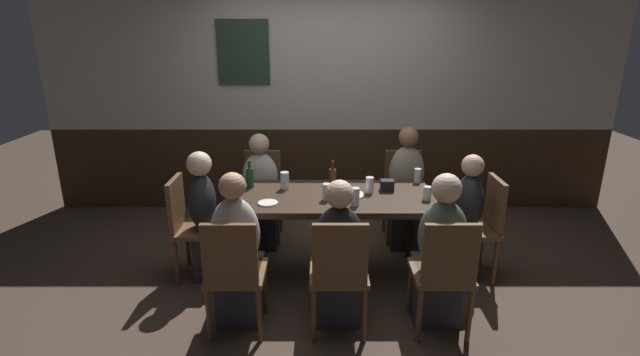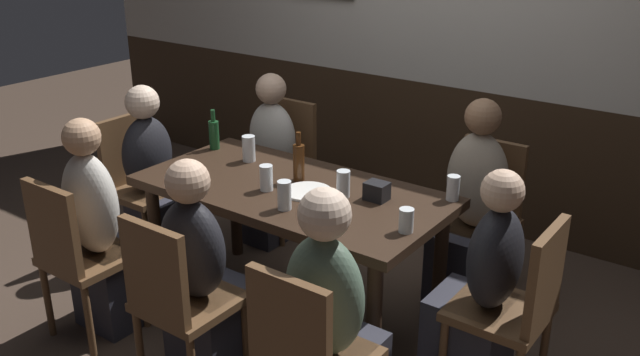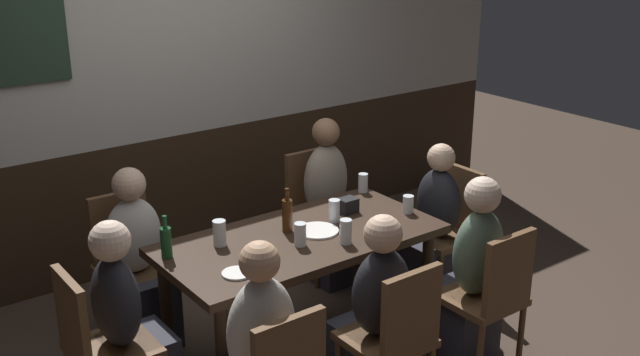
{
  "view_description": "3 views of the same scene",
  "coord_description": "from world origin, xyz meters",
  "px_view_note": "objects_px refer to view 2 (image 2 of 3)",
  "views": [
    {
      "loc": [
        -0.13,
        -3.61,
        2.05
      ],
      "look_at": [
        -0.13,
        0.12,
        0.85
      ],
      "focal_mm": 26.17,
      "sensor_mm": 36.0,
      "label": 1
    },
    {
      "loc": [
        2.02,
        -2.53,
        2.08
      ],
      "look_at": [
        0.21,
        -0.03,
        0.85
      ],
      "focal_mm": 38.42,
      "sensor_mm": 36.0,
      "label": 2
    },
    {
      "loc": [
        -2.26,
        -3.22,
        2.49
      ],
      "look_at": [
        0.07,
        -0.09,
        1.1
      ],
      "focal_mm": 42.45,
      "sensor_mm": 36.0,
      "label": 3
    }
  ],
  "objects_px": {
    "chair_mid_near": "(176,297)",
    "chair_right_far": "(482,210)",
    "plate_white_large": "(308,191)",
    "person_right_near": "(331,338)",
    "chair_left_far": "(284,159)",
    "person_left_far": "(268,171)",
    "condiment_caddy": "(377,191)",
    "chair_head_east": "(517,304)",
    "tumbler_short": "(266,179)",
    "person_head_east": "(480,301)",
    "plate_white_small": "(189,175)",
    "beer_glass_tall": "(249,150)",
    "person_right_far": "(470,221)",
    "pint_glass_stout": "(284,197)",
    "chair_head_west": "(138,179)",
    "person_mid_near": "(204,288)",
    "dining_table": "(292,203)",
    "beer_bottle_green": "(214,134)",
    "highball_clear": "(343,185)",
    "person_head_west": "(156,189)",
    "chair_right_near": "(306,355)",
    "beer_bottle_brown": "(299,161)",
    "pint_glass_pale": "(453,190)",
    "person_left_near": "(104,242)",
    "chair_left_near": "(76,251)"
  },
  "relations": [
    {
      "from": "chair_mid_near",
      "to": "pint_glass_stout",
      "type": "bearing_deg",
      "value": 76.24
    },
    {
      "from": "beer_bottle_brown",
      "to": "condiment_caddy",
      "type": "bearing_deg",
      "value": 2.66
    },
    {
      "from": "tumbler_short",
      "to": "condiment_caddy",
      "type": "bearing_deg",
      "value": 23.39
    },
    {
      "from": "person_right_far",
      "to": "person_left_far",
      "type": "bearing_deg",
      "value": -179.91
    },
    {
      "from": "chair_head_east",
      "to": "chair_right_far",
      "type": "relative_size",
      "value": 1.0
    },
    {
      "from": "chair_head_west",
      "to": "chair_left_far",
      "type": "bearing_deg",
      "value": 57.86
    },
    {
      "from": "person_right_near",
      "to": "condiment_caddy",
      "type": "height_order",
      "value": "person_right_near"
    },
    {
      "from": "person_right_near",
      "to": "person_right_far",
      "type": "xyz_separation_m",
      "value": [
        -0.0,
        1.31,
        0.01
      ]
    },
    {
      "from": "chair_head_west",
      "to": "chair_right_far",
      "type": "xyz_separation_m",
      "value": [
        1.93,
        0.82,
        0.0
      ]
    },
    {
      "from": "pint_glass_stout",
      "to": "beer_bottle_green",
      "type": "xyz_separation_m",
      "value": [
        -0.88,
        0.43,
        0.03
      ]
    },
    {
      "from": "beer_bottle_brown",
      "to": "highball_clear",
      "type": "bearing_deg",
      "value": -7.72
    },
    {
      "from": "person_left_far",
      "to": "pint_glass_pale",
      "type": "xyz_separation_m",
      "value": [
        1.45,
        -0.32,
        0.33
      ]
    },
    {
      "from": "plate_white_small",
      "to": "person_head_east",
      "type": "bearing_deg",
      "value": 7.16
    },
    {
      "from": "person_mid_near",
      "to": "pint_glass_stout",
      "type": "relative_size",
      "value": 7.77
    },
    {
      "from": "pint_glass_stout",
      "to": "beer_glass_tall",
      "type": "relative_size",
      "value": 0.97
    },
    {
      "from": "condiment_caddy",
      "to": "person_left_far",
      "type": "bearing_deg",
      "value": 155.02
    },
    {
      "from": "person_head_east",
      "to": "beer_glass_tall",
      "type": "height_order",
      "value": "person_head_east"
    },
    {
      "from": "chair_left_far",
      "to": "chair_right_far",
      "type": "xyz_separation_m",
      "value": [
        1.42,
        0.0,
        0.0
      ]
    },
    {
      "from": "chair_right_far",
      "to": "plate_white_small",
      "type": "relative_size",
      "value": 5.63
    },
    {
      "from": "person_head_west",
      "to": "person_right_far",
      "type": "height_order",
      "value": "person_right_far"
    },
    {
      "from": "plate_white_large",
      "to": "person_right_near",
      "type": "bearing_deg",
      "value": -47.08
    },
    {
      "from": "chair_mid_near",
      "to": "beer_bottle_green",
      "type": "height_order",
      "value": "beer_bottle_green"
    },
    {
      "from": "chair_left_far",
      "to": "person_left_far",
      "type": "relative_size",
      "value": 0.8
    },
    {
      "from": "beer_bottle_green",
      "to": "beer_bottle_brown",
      "type": "height_order",
      "value": "beer_bottle_brown"
    },
    {
      "from": "plate_white_large",
      "to": "chair_head_east",
      "type": "bearing_deg",
      "value": 0.57
    },
    {
      "from": "person_head_east",
      "to": "dining_table",
      "type": "bearing_deg",
      "value": 180.0
    },
    {
      "from": "beer_bottle_green",
      "to": "plate_white_small",
      "type": "bearing_deg",
      "value": -64.04
    },
    {
      "from": "person_left_far",
      "to": "chair_right_near",
      "type": "bearing_deg",
      "value": -45.95
    },
    {
      "from": "person_head_east",
      "to": "beer_bottle_green",
      "type": "xyz_separation_m",
      "value": [
        -1.79,
        0.2,
        0.38
      ]
    },
    {
      "from": "dining_table",
      "to": "chair_head_east",
      "type": "xyz_separation_m",
      "value": [
        1.22,
        0.0,
        -0.15
      ]
    },
    {
      "from": "person_left_far",
      "to": "pint_glass_stout",
      "type": "bearing_deg",
      "value": -46.06
    },
    {
      "from": "plate_white_large",
      "to": "chair_right_far",
      "type": "bearing_deg",
      "value": 54.15
    },
    {
      "from": "person_left_near",
      "to": "beer_glass_tall",
      "type": "relative_size",
      "value": 7.88
    },
    {
      "from": "chair_right_far",
      "to": "beer_bottle_brown",
      "type": "bearing_deg",
      "value": -135.56
    },
    {
      "from": "person_left_far",
      "to": "person_head_east",
      "type": "bearing_deg",
      "value": -20.25
    },
    {
      "from": "highball_clear",
      "to": "beer_bottle_brown",
      "type": "relative_size",
      "value": 0.51
    },
    {
      "from": "condiment_caddy",
      "to": "chair_head_east",
      "type": "bearing_deg",
      "value": -8.49
    },
    {
      "from": "chair_head_east",
      "to": "person_right_near",
      "type": "xyz_separation_m",
      "value": [
        -0.51,
        -0.65,
        -0.01
      ]
    },
    {
      "from": "chair_mid_near",
      "to": "person_right_near",
      "type": "relative_size",
      "value": 0.77
    },
    {
      "from": "plate_white_small",
      "to": "condiment_caddy",
      "type": "bearing_deg",
      "value": 18.0
    },
    {
      "from": "person_right_near",
      "to": "highball_clear",
      "type": "bearing_deg",
      "value": 121.08
    },
    {
      "from": "tumbler_short",
      "to": "person_head_east",
      "type": "bearing_deg",
      "value": 5.32
    },
    {
      "from": "chair_left_near",
      "to": "chair_right_far",
      "type": "height_order",
      "value": "same"
    },
    {
      "from": "person_left_far",
      "to": "chair_left_near",
      "type": "bearing_deg",
      "value": -90.0
    },
    {
      "from": "chair_head_east",
      "to": "plate_white_small",
      "type": "height_order",
      "value": "chair_head_east"
    },
    {
      "from": "tumbler_short",
      "to": "person_right_near",
      "type": "bearing_deg",
      "value": -34.89
    },
    {
      "from": "person_head_east",
      "to": "condiment_caddy",
      "type": "height_order",
      "value": "person_head_east"
    },
    {
      "from": "tumbler_short",
      "to": "beer_bottle_green",
      "type": "xyz_separation_m",
      "value": [
        -0.66,
        0.3,
        0.03
      ]
    },
    {
      "from": "chair_head_west",
      "to": "person_mid_near",
      "type": "bearing_deg",
      "value": -28.06
    },
    {
      "from": "chair_mid_near",
      "to": "chair_right_far",
      "type": "relative_size",
      "value": 1.0
    }
  ]
}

